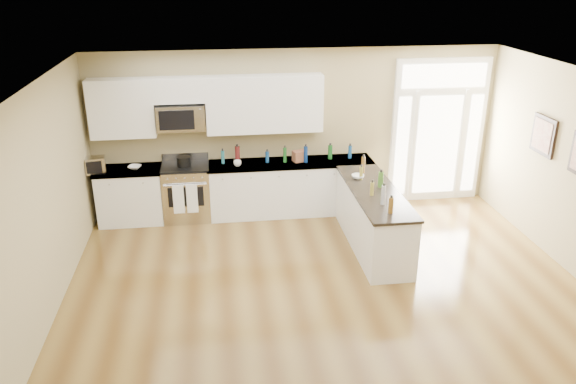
{
  "coord_description": "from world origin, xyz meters",
  "views": [
    {
      "loc": [
        -1.4,
        -5.31,
        4.08
      ],
      "look_at": [
        -0.42,
        2.0,
        1.08
      ],
      "focal_mm": 35.0,
      "sensor_mm": 36.0,
      "label": 1
    }
  ],
  "objects_px": {
    "stockpot": "(184,161)",
    "toaster_oven": "(96,165)",
    "peninsula_cabinet": "(373,220)",
    "kitchen_range": "(187,192)"
  },
  "relations": [
    {
      "from": "kitchen_range",
      "to": "stockpot",
      "type": "bearing_deg",
      "value": -149.27
    },
    {
      "from": "peninsula_cabinet",
      "to": "toaster_oven",
      "type": "distance_m",
      "value": 4.52
    },
    {
      "from": "stockpot",
      "to": "toaster_oven",
      "type": "height_order",
      "value": "toaster_oven"
    },
    {
      "from": "peninsula_cabinet",
      "to": "toaster_oven",
      "type": "relative_size",
      "value": 7.62
    },
    {
      "from": "peninsula_cabinet",
      "to": "toaster_oven",
      "type": "xyz_separation_m",
      "value": [
        -4.28,
        1.34,
        0.64
      ]
    },
    {
      "from": "peninsula_cabinet",
      "to": "kitchen_range",
      "type": "relative_size",
      "value": 2.15
    },
    {
      "from": "stockpot",
      "to": "toaster_oven",
      "type": "xyz_separation_m",
      "value": [
        -1.4,
        -0.1,
        0.03
      ]
    },
    {
      "from": "toaster_oven",
      "to": "stockpot",
      "type": "bearing_deg",
      "value": -3.18
    },
    {
      "from": "peninsula_cabinet",
      "to": "stockpot",
      "type": "bearing_deg",
      "value": 153.38
    },
    {
      "from": "kitchen_range",
      "to": "stockpot",
      "type": "relative_size",
      "value": 4.68
    }
  ]
}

